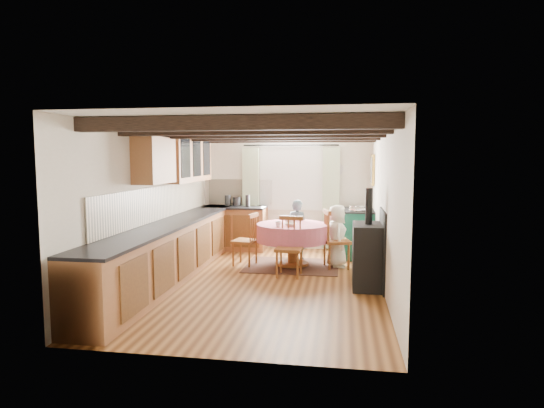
% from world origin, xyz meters
% --- Properties ---
extents(floor, '(3.60, 5.50, 0.00)m').
position_xyz_m(floor, '(0.00, 0.00, 0.00)').
color(floor, '#9E6630').
rests_on(floor, ground).
extents(ceiling, '(3.60, 5.50, 0.00)m').
position_xyz_m(ceiling, '(0.00, 0.00, 2.40)').
color(ceiling, white).
rests_on(ceiling, ground).
extents(wall_back, '(3.60, 0.00, 2.40)m').
position_xyz_m(wall_back, '(0.00, 2.75, 1.20)').
color(wall_back, silver).
rests_on(wall_back, ground).
extents(wall_front, '(3.60, 0.00, 2.40)m').
position_xyz_m(wall_front, '(0.00, -2.75, 1.20)').
color(wall_front, silver).
rests_on(wall_front, ground).
extents(wall_left, '(0.00, 5.50, 2.40)m').
position_xyz_m(wall_left, '(-1.80, 0.00, 1.20)').
color(wall_left, silver).
rests_on(wall_left, ground).
extents(wall_right, '(0.00, 5.50, 2.40)m').
position_xyz_m(wall_right, '(1.80, 0.00, 1.20)').
color(wall_right, silver).
rests_on(wall_right, ground).
extents(beam_a, '(3.60, 0.16, 0.16)m').
position_xyz_m(beam_a, '(0.00, -2.00, 2.31)').
color(beam_a, '#38261C').
rests_on(beam_a, ceiling).
extents(beam_b, '(3.60, 0.16, 0.16)m').
position_xyz_m(beam_b, '(0.00, -1.00, 2.31)').
color(beam_b, '#38261C').
rests_on(beam_b, ceiling).
extents(beam_c, '(3.60, 0.16, 0.16)m').
position_xyz_m(beam_c, '(0.00, 0.00, 2.31)').
color(beam_c, '#38261C').
rests_on(beam_c, ceiling).
extents(beam_d, '(3.60, 0.16, 0.16)m').
position_xyz_m(beam_d, '(0.00, 1.00, 2.31)').
color(beam_d, '#38261C').
rests_on(beam_d, ceiling).
extents(beam_e, '(3.60, 0.16, 0.16)m').
position_xyz_m(beam_e, '(0.00, 2.00, 2.31)').
color(beam_e, '#38261C').
rests_on(beam_e, ceiling).
extents(splash_left, '(0.02, 4.50, 0.55)m').
position_xyz_m(splash_left, '(-1.78, 0.30, 1.20)').
color(splash_left, beige).
rests_on(splash_left, wall_left).
extents(splash_back, '(1.40, 0.02, 0.55)m').
position_xyz_m(splash_back, '(-1.00, 2.73, 1.20)').
color(splash_back, beige).
rests_on(splash_back, wall_back).
extents(base_cabinet_left, '(0.60, 5.30, 0.88)m').
position_xyz_m(base_cabinet_left, '(-1.50, 0.00, 0.44)').
color(base_cabinet_left, brown).
rests_on(base_cabinet_left, floor).
extents(base_cabinet_back, '(1.30, 0.60, 0.88)m').
position_xyz_m(base_cabinet_back, '(-1.05, 2.45, 0.44)').
color(base_cabinet_back, brown).
rests_on(base_cabinet_back, floor).
extents(worktop_left, '(0.64, 5.30, 0.04)m').
position_xyz_m(worktop_left, '(-1.48, 0.00, 0.90)').
color(worktop_left, black).
rests_on(worktop_left, base_cabinet_left).
extents(worktop_back, '(1.30, 0.64, 0.04)m').
position_xyz_m(worktop_back, '(-1.05, 2.43, 0.90)').
color(worktop_back, black).
rests_on(worktop_back, base_cabinet_back).
extents(wall_cabinet_glass, '(0.34, 1.80, 0.90)m').
position_xyz_m(wall_cabinet_glass, '(-1.63, 1.20, 1.95)').
color(wall_cabinet_glass, brown).
rests_on(wall_cabinet_glass, wall_left).
extents(wall_cabinet_solid, '(0.34, 0.90, 0.70)m').
position_xyz_m(wall_cabinet_solid, '(-1.63, -0.30, 1.90)').
color(wall_cabinet_solid, brown).
rests_on(wall_cabinet_solid, wall_left).
extents(window_frame, '(1.34, 0.03, 1.54)m').
position_xyz_m(window_frame, '(0.10, 2.73, 1.60)').
color(window_frame, white).
rests_on(window_frame, wall_back).
extents(window_pane, '(1.20, 0.01, 1.40)m').
position_xyz_m(window_pane, '(0.10, 2.74, 1.60)').
color(window_pane, white).
rests_on(window_pane, wall_back).
extents(curtain_left, '(0.35, 0.10, 2.10)m').
position_xyz_m(curtain_left, '(-0.75, 2.65, 1.10)').
color(curtain_left, '#BAC496').
rests_on(curtain_left, wall_back).
extents(curtain_right, '(0.35, 0.10, 2.10)m').
position_xyz_m(curtain_right, '(0.95, 2.65, 1.10)').
color(curtain_right, '#BAC496').
rests_on(curtain_right, wall_back).
extents(curtain_rod, '(2.00, 0.03, 0.03)m').
position_xyz_m(curtain_rod, '(0.10, 2.65, 2.20)').
color(curtain_rod, black).
rests_on(curtain_rod, wall_back).
extents(wall_picture, '(0.04, 0.50, 0.60)m').
position_xyz_m(wall_picture, '(1.77, 2.30, 1.70)').
color(wall_picture, gold).
rests_on(wall_picture, wall_right).
extents(wall_plate, '(0.30, 0.02, 0.30)m').
position_xyz_m(wall_plate, '(1.05, 2.72, 1.70)').
color(wall_plate, silver).
rests_on(wall_plate, wall_back).
extents(rug, '(1.65, 1.28, 0.01)m').
position_xyz_m(rug, '(0.31, 1.13, 0.01)').
color(rug, '#582D23').
rests_on(rug, floor).
extents(dining_table, '(1.27, 1.27, 0.77)m').
position_xyz_m(dining_table, '(0.31, 1.13, 0.38)').
color(dining_table, '#E05186').
rests_on(dining_table, floor).
extents(chair_near, '(0.45, 0.47, 0.98)m').
position_xyz_m(chair_near, '(0.34, 0.42, 0.49)').
color(chair_near, brown).
rests_on(chair_near, floor).
extents(chair_left, '(0.50, 0.48, 0.95)m').
position_xyz_m(chair_left, '(-0.54, 1.07, 0.48)').
color(chair_left, brown).
rests_on(chair_left, floor).
extents(chair_right, '(0.57, 0.55, 1.04)m').
position_xyz_m(chair_right, '(1.10, 1.12, 0.52)').
color(chair_right, brown).
rests_on(chair_right, floor).
extents(aga_range, '(0.67, 1.03, 0.95)m').
position_xyz_m(aga_range, '(1.47, 2.15, 0.48)').
color(aga_range, '#134938').
rests_on(aga_range, floor).
extents(cast_iron_stove, '(0.45, 0.75, 1.49)m').
position_xyz_m(cast_iron_stove, '(1.58, -0.03, 0.75)').
color(cast_iron_stove, black).
rests_on(cast_iron_stove, floor).
extents(child_far, '(0.49, 0.40, 1.15)m').
position_xyz_m(child_far, '(0.34, 1.72, 0.57)').
color(child_far, '#4A646E').
rests_on(child_far, floor).
extents(child_right, '(0.41, 0.58, 1.11)m').
position_xyz_m(child_right, '(1.10, 1.21, 0.56)').
color(child_right, white).
rests_on(child_right, floor).
extents(bowl_a, '(0.21, 0.21, 0.05)m').
position_xyz_m(bowl_a, '(0.31, 0.86, 0.79)').
color(bowl_a, silver).
rests_on(bowl_a, dining_table).
extents(bowl_b, '(0.25, 0.25, 0.06)m').
position_xyz_m(bowl_b, '(0.25, 1.26, 0.79)').
color(bowl_b, silver).
rests_on(bowl_b, dining_table).
extents(cup, '(0.14, 0.14, 0.09)m').
position_xyz_m(cup, '(0.11, 0.75, 0.81)').
color(cup, silver).
rests_on(cup, dining_table).
extents(canister_tall, '(0.13, 0.13, 0.23)m').
position_xyz_m(canister_tall, '(-1.22, 2.50, 1.03)').
color(canister_tall, '#262628').
rests_on(canister_tall, worktop_back).
extents(canister_wide, '(0.17, 0.17, 0.19)m').
position_xyz_m(canister_wide, '(-1.04, 2.54, 1.01)').
color(canister_wide, '#262628').
rests_on(canister_wide, worktop_back).
extents(canister_slim, '(0.09, 0.09, 0.25)m').
position_xyz_m(canister_slim, '(-0.76, 2.36, 1.04)').
color(canister_slim, '#262628').
rests_on(canister_slim, worktop_back).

